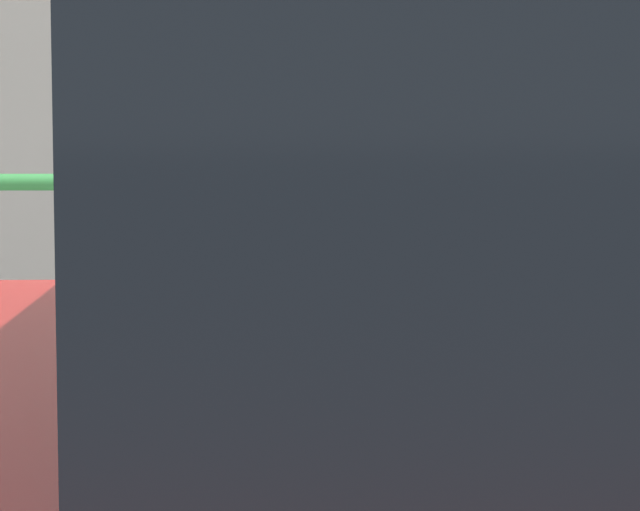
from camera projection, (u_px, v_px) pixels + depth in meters
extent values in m
cylinder|color=slate|center=(499.00, 447.00, 3.40)|extent=(0.07, 0.07, 0.96)
cylinder|color=black|center=(502.00, 173.00, 3.34)|extent=(0.19, 0.19, 0.33)
sphere|color=silver|center=(503.00, 87.00, 3.33)|extent=(0.19, 0.19, 0.19)
cube|color=black|center=(509.00, 142.00, 3.24)|extent=(0.10, 0.01, 0.07)
cube|color=green|center=(508.00, 201.00, 3.25)|extent=(0.11, 0.01, 0.09)
cylinder|color=#1E233F|center=(209.00, 467.00, 3.46)|extent=(0.15, 0.15, 0.84)
cylinder|color=#1E233F|center=(291.00, 470.00, 3.43)|extent=(0.15, 0.15, 0.84)
cube|color=beige|center=(249.00, 159.00, 3.38)|extent=(0.47, 0.29, 0.63)
cylinder|color=beige|center=(139.00, 151.00, 3.42)|extent=(0.09, 0.09, 0.60)
cylinder|color=beige|center=(373.00, 95.00, 3.53)|extent=(0.18, 0.53, 0.43)
cylinder|color=#2D7A38|center=(487.00, 182.00, 5.20)|extent=(24.00, 0.06, 0.06)
cylinder|color=#2D7A38|center=(485.00, 310.00, 5.24)|extent=(24.00, 0.05, 0.05)
cylinder|color=#2D7A38|center=(184.00, 324.00, 5.23)|extent=(0.06, 0.06, 1.03)
cube|color=gray|center=(415.00, 77.00, 8.45)|extent=(32.00, 0.50, 3.33)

